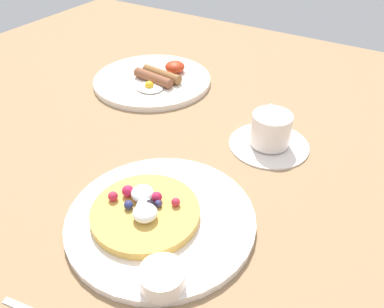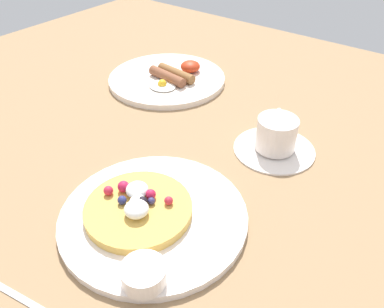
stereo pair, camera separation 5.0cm
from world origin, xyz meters
TOP-DOWN VIEW (x-y plane):
  - ground_plane at (0.00, 0.00)cm, footprint 156.86×143.49cm
  - pancake_plate at (7.84, -11.42)cm, footprint 27.19×27.19cm
  - pancake_with_berries at (5.95, -12.54)cm, footprint 15.55×15.55cm
  - syrup_ramekin at (14.49, -20.47)cm, footprint 5.52×5.52cm
  - breakfast_plate at (-19.38, 23.74)cm, footprint 27.27×27.27cm
  - fried_breakfast at (-17.08, 24.38)cm, footprint 11.08×15.30cm
  - coffee_saucer at (13.78, 14.42)cm, footprint 14.57×14.57cm
  - coffee_cup at (13.71, 14.59)cm, footprint 7.12×9.72cm

SIDE VIEW (x-z plane):
  - ground_plane at x=0.00cm, z-range -3.00..0.00cm
  - coffee_saucer at x=13.78cm, z-range 0.00..0.66cm
  - pancake_plate at x=7.84cm, z-range 0.00..1.18cm
  - breakfast_plate at x=-19.38cm, z-range 0.00..1.30cm
  - pancake_with_berries at x=5.95cm, z-range 0.46..3.88cm
  - fried_breakfast at x=-17.08cm, z-range 0.97..3.75cm
  - syrup_ramekin at x=14.49cm, z-range 1.22..3.77cm
  - coffee_cup at x=13.71cm, z-range 0.77..6.63cm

